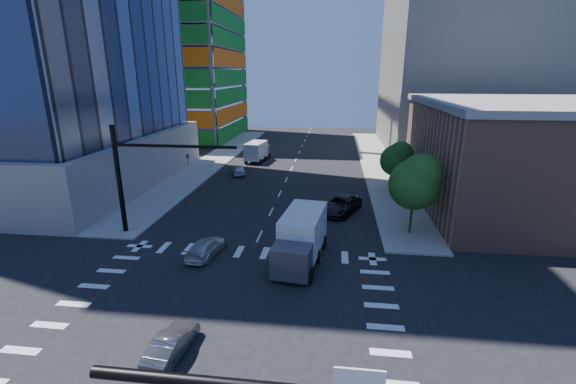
# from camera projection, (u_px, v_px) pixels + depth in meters

# --- Properties ---
(ground) EXTENTS (160.00, 160.00, 0.00)m
(ground) POSITION_uv_depth(u_px,v_px,m) (217.00, 326.00, 20.66)
(ground) COLOR black
(ground) RESTS_ON ground
(road_markings) EXTENTS (20.00, 20.00, 0.01)m
(road_markings) POSITION_uv_depth(u_px,v_px,m) (217.00, 326.00, 20.65)
(road_markings) COLOR silver
(road_markings) RESTS_ON ground
(sidewalk_ne) EXTENTS (5.00, 60.00, 0.15)m
(sidewalk_ne) POSITION_uv_depth(u_px,v_px,m) (378.00, 164.00, 57.13)
(sidewalk_ne) COLOR gray
(sidewalk_ne) RESTS_ON ground
(sidewalk_nw) EXTENTS (5.00, 60.00, 0.15)m
(sidewalk_nw) POSITION_uv_depth(u_px,v_px,m) (215.00, 160.00, 60.01)
(sidewalk_nw) COLOR gray
(sidewalk_nw) RESTS_ON ground
(construction_building) EXTENTS (25.16, 34.50, 70.60)m
(construction_building) POSITION_uv_depth(u_px,v_px,m) (168.00, 11.00, 75.27)
(construction_building) COLOR gray
(construction_building) RESTS_ON ground
(commercial_building) EXTENTS (20.50, 22.50, 10.60)m
(commercial_building) POSITION_uv_depth(u_px,v_px,m) (533.00, 157.00, 37.08)
(commercial_building) COLOR #8C6851
(commercial_building) RESTS_ON ground
(bg_building_ne) EXTENTS (24.00, 30.00, 28.00)m
(bg_building_ne) POSITION_uv_depth(u_px,v_px,m) (461.00, 67.00, 65.58)
(bg_building_ne) COLOR slate
(bg_building_ne) RESTS_ON ground
(signal_mast_nw) EXTENTS (10.20, 0.40, 9.00)m
(signal_mast_nw) POSITION_uv_depth(u_px,v_px,m) (135.00, 170.00, 31.09)
(signal_mast_nw) COLOR black
(signal_mast_nw) RESTS_ON sidewalk_nw
(tree_south) EXTENTS (4.16, 4.16, 6.82)m
(tree_south) POSITION_uv_depth(u_px,v_px,m) (417.00, 181.00, 31.00)
(tree_south) COLOR #382316
(tree_south) RESTS_ON sidewalk_ne
(tree_north) EXTENTS (3.54, 3.52, 5.78)m
(tree_north) POSITION_uv_depth(u_px,v_px,m) (397.00, 158.00, 42.56)
(tree_north) COLOR #382316
(tree_north) RESTS_ON sidewalk_ne
(car_nb_far) EXTENTS (4.62, 6.26, 1.58)m
(car_nb_far) POSITION_uv_depth(u_px,v_px,m) (341.00, 205.00, 37.32)
(car_nb_far) COLOR black
(car_nb_far) RESTS_ON ground
(car_sb_near) EXTENTS (2.36, 4.57, 1.27)m
(car_sb_near) POSITION_uv_depth(u_px,v_px,m) (206.00, 247.00, 28.57)
(car_sb_near) COLOR silver
(car_sb_near) RESTS_ON ground
(car_sb_mid) EXTENTS (2.65, 4.13, 1.31)m
(car_sb_mid) POSITION_uv_depth(u_px,v_px,m) (239.00, 170.00, 51.33)
(car_sb_mid) COLOR #BABCC3
(car_sb_mid) RESTS_ON ground
(car_sb_cross) EXTENTS (1.62, 3.81, 1.22)m
(car_sb_cross) POSITION_uv_depth(u_px,v_px,m) (171.00, 344.00, 18.40)
(car_sb_cross) COLOR #49484D
(car_sb_cross) RESTS_ON ground
(box_truck_near) EXTENTS (3.65, 6.95, 3.48)m
(box_truck_near) POSITION_uv_depth(u_px,v_px,m) (300.00, 243.00, 27.21)
(box_truck_near) COLOR black
(box_truck_near) RESTS_ON ground
(box_truck_far) EXTENTS (3.21, 6.08, 3.04)m
(box_truck_far) POSITION_uv_depth(u_px,v_px,m) (258.00, 152.00, 59.38)
(box_truck_far) COLOR black
(box_truck_far) RESTS_ON ground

